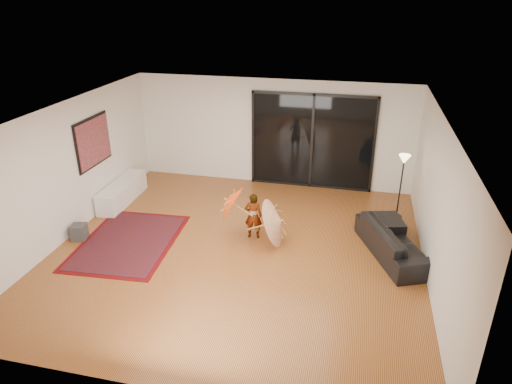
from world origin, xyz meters
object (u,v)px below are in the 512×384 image
(child, at_px, (253,216))
(media_console, at_px, (122,192))
(sofa, at_px, (394,241))
(ottoman, at_px, (383,228))

(child, bearing_deg, media_console, -20.72)
(sofa, height_order, ottoman, sofa)
(media_console, height_order, ottoman, media_console)
(sofa, height_order, child, child)
(child, bearing_deg, ottoman, -171.79)
(media_console, bearing_deg, ottoman, -4.62)
(media_console, relative_size, ottoman, 2.48)
(ottoman, bearing_deg, child, -166.60)
(ottoman, bearing_deg, sofa, -75.21)
(sofa, bearing_deg, ottoman, -8.12)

